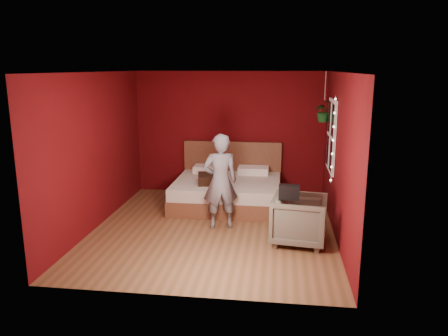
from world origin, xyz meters
TOP-DOWN VIEW (x-y plane):
  - floor at (0.00, 0.00)m, footprint 4.50×4.50m
  - room_walls at (0.00, 0.00)m, footprint 4.04×4.54m
  - window at (1.97, 0.90)m, footprint 0.05×0.97m
  - fairy_lights at (1.94, 0.37)m, footprint 0.04×0.04m
  - bed at (0.08, 1.42)m, footprint 2.07×1.76m
  - person at (0.10, 0.10)m, footprint 0.68×0.55m
  - armchair at (1.41, -0.41)m, footprint 0.93×0.91m
  - handbag at (1.23, -0.57)m, footprint 0.31×0.16m
  - throw_pillow at (-0.20, 1.05)m, footprint 0.58×0.58m
  - hanging_plant at (1.88, 1.52)m, footprint 0.43×0.39m

SIDE VIEW (x-z plane):
  - floor at x=0.00m, z-range 0.00..0.00m
  - bed at x=0.08m, z-range -0.27..0.87m
  - armchair at x=1.41m, z-range 0.00..0.75m
  - throw_pillow at x=-0.20m, z-range 0.52..0.69m
  - person at x=0.10m, z-range 0.00..1.62m
  - handbag at x=1.23m, z-range 0.75..0.97m
  - fairy_lights at x=1.94m, z-range 0.77..2.22m
  - window at x=1.97m, z-range 0.87..2.14m
  - room_walls at x=0.00m, z-range 0.37..2.99m
  - hanging_plant at x=1.88m, z-range 1.40..2.34m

